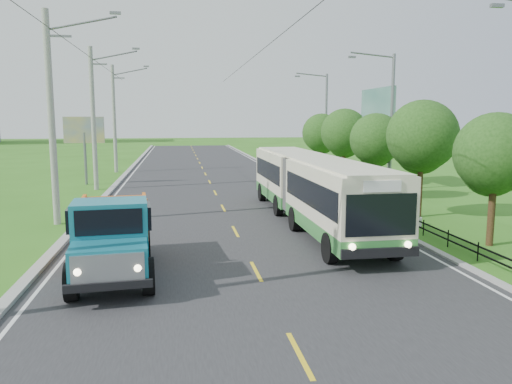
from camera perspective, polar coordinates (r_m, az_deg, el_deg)
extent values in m
plane|color=#316A19|center=(16.76, 0.01, -9.10)|extent=(240.00, 240.00, 0.00)
cube|color=#28282B|center=(36.23, -4.92, 0.36)|extent=(14.00, 120.00, 0.02)
cube|color=#9E9E99|center=(36.44, -16.29, 0.20)|extent=(0.40, 120.00, 0.15)
cube|color=#9E9E99|center=(37.40, 6.07, 0.65)|extent=(0.30, 120.00, 0.10)
cube|color=silver|center=(36.38, -15.43, 0.14)|extent=(0.12, 120.00, 0.00)
cube|color=silver|center=(37.28, 5.33, 0.60)|extent=(0.12, 120.00, 0.00)
cube|color=yellow|center=(16.76, 0.01, -9.03)|extent=(0.12, 2.20, 0.00)
cube|color=black|center=(31.94, 10.33, -0.30)|extent=(0.04, 40.00, 0.60)
cylinder|color=gray|center=(25.47, -22.35, 7.67)|extent=(0.32, 0.32, 10.00)
cube|color=slate|center=(25.64, -21.70, 16.24)|extent=(1.20, 0.10, 0.10)
cube|color=slate|center=(25.41, -15.79, 19.10)|extent=(0.50, 0.18, 0.12)
cylinder|color=gray|center=(37.25, -18.10, 7.90)|extent=(0.32, 0.32, 10.00)
cube|color=slate|center=(37.37, -17.59, 13.76)|extent=(1.20, 0.10, 0.10)
cube|color=slate|center=(37.22, -13.56, 15.65)|extent=(0.50, 0.18, 0.12)
cylinder|color=gray|center=(49.14, -15.90, 8.00)|extent=(0.32, 0.32, 10.00)
cube|color=slate|center=(49.23, -15.49, 12.45)|extent=(1.20, 0.10, 0.10)
cube|color=slate|center=(49.11, -12.43, 13.85)|extent=(0.50, 0.18, 0.12)
cylinder|color=#382314|center=(21.92, 25.33, -1.77)|extent=(0.28, 0.28, 2.97)
sphere|color=#1B4213|center=(21.67, 25.70, 4.04)|extent=(3.18, 3.18, 3.18)
sphere|color=#1B4213|center=(22.24, 25.29, 2.51)|extent=(2.33, 2.33, 2.33)
cylinder|color=#382314|center=(26.99, 18.22, 0.80)|extent=(0.28, 0.28, 3.36)
sphere|color=#1B4213|center=(26.79, 18.47, 6.15)|extent=(3.60, 3.60, 3.60)
sphere|color=#1B4213|center=(27.36, 18.29, 4.69)|extent=(2.64, 2.64, 2.64)
cylinder|color=#382314|center=(32.42, 13.39, 1.90)|extent=(0.28, 0.28, 3.02)
sphere|color=#1B4213|center=(32.25, 13.53, 5.90)|extent=(3.24, 3.24, 3.24)
sphere|color=#1B4213|center=(32.82, 13.48, 4.81)|extent=(2.38, 2.38, 2.38)
cylinder|color=#382314|center=(38.00, 9.98, 3.08)|extent=(0.28, 0.28, 3.25)
sphere|color=#1B4213|center=(37.86, 10.07, 6.76)|extent=(3.48, 3.48, 3.48)
sphere|color=#1B4213|center=(38.42, 10.08, 5.74)|extent=(2.55, 2.55, 2.55)
cylinder|color=#382314|center=(43.70, 7.43, 3.70)|extent=(0.28, 0.28, 3.08)
sphere|color=#1B4213|center=(43.58, 7.49, 6.73)|extent=(3.30, 3.30, 3.30)
sphere|color=#1B4213|center=(44.14, 7.54, 5.89)|extent=(2.42, 2.42, 2.42)
cube|color=slate|center=(19.38, 25.84, 18.62)|extent=(0.45, 0.16, 0.12)
cylinder|color=slate|center=(32.63, 15.21, 7.13)|extent=(0.20, 0.20, 9.00)
cylinder|color=slate|center=(32.31, 13.17, 15.02)|extent=(2.80, 0.10, 0.34)
cube|color=slate|center=(31.84, 10.92, 14.92)|extent=(0.45, 0.16, 0.12)
cylinder|color=slate|center=(45.77, 8.00, 7.61)|extent=(0.20, 0.20, 9.00)
cylinder|color=slate|center=(45.55, 6.39, 13.17)|extent=(2.80, 0.10, 0.34)
cube|color=slate|center=(45.21, 4.75, 13.04)|extent=(0.45, 0.16, 0.12)
cylinder|color=silver|center=(24.93, 17.70, -3.22)|extent=(0.64, 0.64, 0.40)
sphere|color=#1B4213|center=(24.88, 17.72, -2.65)|extent=(0.44, 0.44, 0.44)
cylinder|color=silver|center=(32.16, 11.34, -0.45)|extent=(0.64, 0.64, 0.40)
sphere|color=#1B4213|center=(32.12, 11.35, -0.01)|extent=(0.44, 0.44, 0.44)
cylinder|color=silver|center=(39.68, 7.35, 1.29)|extent=(0.64, 0.64, 0.40)
sphere|color=#1B4213|center=(39.65, 7.36, 1.65)|extent=(0.44, 0.44, 0.44)
cylinder|color=slate|center=(40.52, -18.92, 3.61)|extent=(0.20, 0.20, 4.00)
cube|color=yellow|center=(40.42, -19.07, 6.72)|extent=(3.00, 0.15, 2.00)
cylinder|color=slate|center=(36.52, 15.01, 4.10)|extent=(0.24, 0.24, 5.00)
cylinder|color=slate|center=(41.13, 12.19, 4.64)|extent=(0.24, 0.24, 5.00)
cube|color=#144C47|center=(38.74, 13.68, 9.26)|extent=(0.20, 6.00, 3.00)
cube|color=#338138|center=(20.35, 9.54, -3.64)|extent=(2.71, 7.96, 0.58)
cube|color=beige|center=(20.12, 9.63, 0.02)|extent=(2.71, 7.96, 2.04)
cube|color=black|center=(20.12, 9.63, 0.05)|extent=(2.74, 7.32, 1.01)
cube|color=#338138|center=(28.61, 3.89, -0.08)|extent=(2.70, 7.43, 0.58)
cube|color=beige|center=(28.45, 3.92, 2.53)|extent=(2.70, 7.43, 2.04)
cube|color=black|center=(28.45, 3.92, 2.55)|extent=(2.74, 6.79, 1.01)
cube|color=#4C4C4C|center=(24.41, 6.19, 0.85)|extent=(2.49, 1.08, 2.52)
cube|color=black|center=(16.48, 14.12, -2.57)|extent=(2.38, 0.08, 1.38)
cylinder|color=black|center=(17.75, 8.45, -6.36)|extent=(0.35, 1.10, 1.10)
cylinder|color=black|center=(18.60, 15.52, -5.89)|extent=(0.35, 1.10, 1.10)
cylinder|color=black|center=(22.61, 4.44, -3.10)|extent=(0.35, 1.10, 1.10)
cylinder|color=black|center=(23.29, 10.17, -2.87)|extent=(0.35, 1.10, 1.10)
cylinder|color=black|center=(26.05, 2.55, -1.55)|extent=(0.35, 1.10, 1.10)
cylinder|color=black|center=(26.65, 7.59, -1.40)|extent=(0.35, 1.10, 1.10)
cylinder|color=black|center=(30.77, 0.68, -0.02)|extent=(0.35, 1.10, 1.10)
cylinder|color=black|center=(31.27, 5.00, 0.09)|extent=(0.35, 1.10, 1.10)
cube|color=#17758B|center=(14.53, -16.42, -7.70)|extent=(2.20, 1.56, 0.99)
cube|color=#17758B|center=(15.86, -16.25, -4.51)|extent=(2.31, 1.77, 1.99)
cube|color=black|center=(15.76, -16.33, -2.74)|extent=(2.50, 1.49, 0.70)
cube|color=black|center=(16.85, -16.01, -7.05)|extent=(1.48, 6.03, 0.25)
cube|color=#E75815|center=(18.28, -15.93, -2.65)|extent=(2.52, 3.16, 1.29)
cylinder|color=black|center=(14.97, -20.35, -9.60)|extent=(0.44, 1.12, 1.09)
cylinder|color=black|center=(14.86, -12.23, -9.39)|extent=(0.44, 1.12, 1.09)
cylinder|color=black|center=(18.78, -18.98, -5.92)|extent=(0.44, 1.12, 1.09)
cylinder|color=black|center=(18.69, -12.56, -5.72)|extent=(0.44, 1.12, 1.09)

